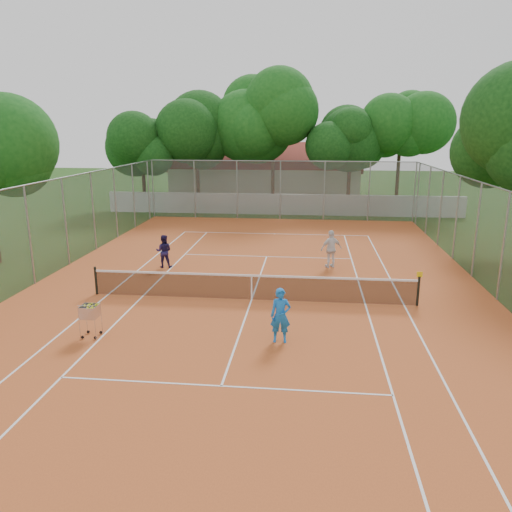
# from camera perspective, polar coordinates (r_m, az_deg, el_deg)

# --- Properties ---
(ground) EXTENTS (120.00, 120.00, 0.00)m
(ground) POSITION_cam_1_polar(r_m,az_deg,el_deg) (18.44, -0.50, -5.07)
(ground) COLOR #19380F
(ground) RESTS_ON ground
(court_pad) EXTENTS (18.00, 34.00, 0.02)m
(court_pad) POSITION_cam_1_polar(r_m,az_deg,el_deg) (18.44, -0.50, -5.04)
(court_pad) COLOR #BA5524
(court_pad) RESTS_ON ground
(court_lines) EXTENTS (10.98, 23.78, 0.01)m
(court_lines) POSITION_cam_1_polar(r_m,az_deg,el_deg) (18.44, -0.50, -5.00)
(court_lines) COLOR white
(court_lines) RESTS_ON court_pad
(tennis_net) EXTENTS (11.88, 0.10, 0.98)m
(tennis_net) POSITION_cam_1_polar(r_m,az_deg,el_deg) (18.28, -0.51, -3.56)
(tennis_net) COLOR black
(tennis_net) RESTS_ON court_pad
(perimeter_fence) EXTENTS (18.00, 34.00, 4.00)m
(perimeter_fence) POSITION_cam_1_polar(r_m,az_deg,el_deg) (17.88, -0.52, 0.99)
(perimeter_fence) COLOR slate
(perimeter_fence) RESTS_ON ground
(boundary_wall) EXTENTS (26.00, 0.30, 1.50)m
(boundary_wall) POSITION_cam_1_polar(r_m,az_deg,el_deg) (36.73, 2.95, 5.92)
(boundary_wall) COLOR silver
(boundary_wall) RESTS_ON ground
(clubhouse) EXTENTS (16.40, 9.00, 4.40)m
(clubhouse) POSITION_cam_1_polar(r_m,az_deg,el_deg) (46.61, 1.21, 9.53)
(clubhouse) COLOR beige
(clubhouse) RESTS_ON ground
(tropical_trees) EXTENTS (29.00, 19.00, 10.00)m
(tropical_trees) POSITION_cam_1_polar(r_m,az_deg,el_deg) (39.34, 3.29, 12.70)
(tropical_trees) COLOR #0D360F
(tropical_trees) RESTS_ON ground
(player_near) EXTENTS (0.62, 0.42, 1.64)m
(player_near) POSITION_cam_1_polar(r_m,az_deg,el_deg) (14.68, 2.82, -6.81)
(player_near) COLOR blue
(player_near) RESTS_ON court_pad
(player_far_left) EXTENTS (0.78, 0.63, 1.49)m
(player_far_left) POSITION_cam_1_polar(r_m,az_deg,el_deg) (22.88, -10.49, 0.55)
(player_far_left) COLOR #1D1644
(player_far_left) RESTS_ON court_pad
(player_far_right) EXTENTS (1.08, 0.77, 1.71)m
(player_far_right) POSITION_cam_1_polar(r_m,az_deg,el_deg) (22.72, 8.60, 0.81)
(player_far_right) COLOR white
(player_far_right) RESTS_ON court_pad
(ball_hopper) EXTENTS (0.65, 0.65, 1.09)m
(ball_hopper) POSITION_cam_1_polar(r_m,az_deg,el_deg) (15.90, -18.40, -6.92)
(ball_hopper) COLOR silver
(ball_hopper) RESTS_ON court_pad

